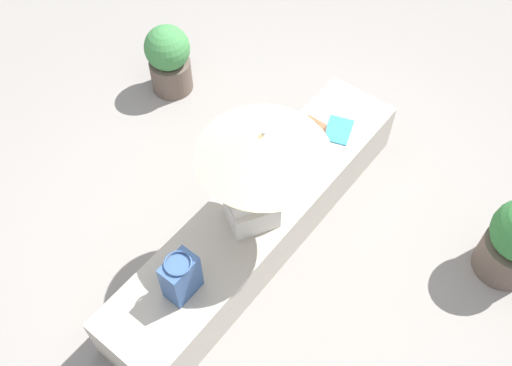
% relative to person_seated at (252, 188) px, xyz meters
% --- Properties ---
extents(ground_plane, '(14.00, 14.00, 0.00)m').
position_rel_person_seated_xyz_m(ground_plane, '(0.15, 0.04, -0.86)').
color(ground_plane, gray).
extents(stone_bench, '(2.93, 0.63, 0.47)m').
position_rel_person_seated_xyz_m(stone_bench, '(0.15, 0.04, -0.62)').
color(stone_bench, '#A8A093').
rests_on(stone_bench, ground).
extents(person_seated, '(0.51, 0.41, 0.90)m').
position_rel_person_seated_xyz_m(person_seated, '(0.00, 0.00, 0.00)').
color(person_seated, beige).
rests_on(person_seated, stone_bench).
extents(parasol, '(0.87, 0.87, 0.99)m').
position_rel_person_seated_xyz_m(parasol, '(0.03, -0.07, 0.48)').
color(parasol, '#B7B7BC').
rests_on(parasol, stone_bench).
extents(handbag_black, '(0.24, 0.18, 0.38)m').
position_rel_person_seated_xyz_m(handbag_black, '(-0.72, 0.01, -0.20)').
color(handbag_black, '#335184').
rests_on(handbag_black, stone_bench).
extents(tote_bag_canvas, '(0.27, 0.20, 0.29)m').
position_rel_person_seated_xyz_m(tote_bag_canvas, '(0.75, 0.06, -0.25)').
color(tote_bag_canvas, brown).
rests_on(tote_bag_canvas, stone_bench).
extents(magazine, '(0.33, 0.28, 0.01)m').
position_rel_person_seated_xyz_m(magazine, '(1.11, -0.02, -0.38)').
color(magazine, '#339ED1').
rests_on(magazine, stone_bench).
extents(planter_far, '(0.42, 0.42, 0.71)m').
position_rel_person_seated_xyz_m(planter_far, '(0.95, 1.76, -0.50)').
color(planter_far, brown).
rests_on(planter_far, ground).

